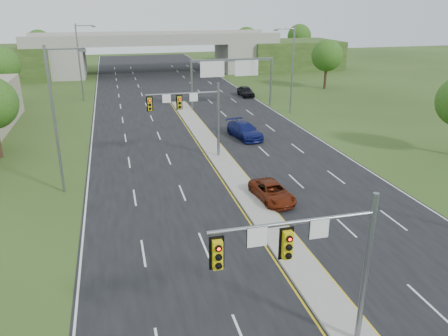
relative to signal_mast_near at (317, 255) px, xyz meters
name	(u,v)px	position (x,y,z in m)	size (l,w,h in m)	color
road	(198,129)	(2.26, 35.07, -4.72)	(24.00, 160.00, 0.02)	black
median	(224,163)	(2.26, 23.07, -4.63)	(2.00, 54.00, 0.16)	gray
lane_markings	(204,145)	(1.66, 28.99, -4.70)	(23.72, 160.00, 0.01)	gold
signal_mast_near	(317,255)	(0.00, 0.00, 0.00)	(6.62, 0.60, 7.00)	slate
signal_mast_far	(194,109)	(0.00, 25.00, 0.00)	(6.62, 0.60, 7.00)	slate
sign_gantry	(231,70)	(8.95, 44.99, 0.51)	(11.58, 0.44, 6.67)	slate
overpass	(155,56)	(2.26, 80.07, -1.17)	(80.00, 14.00, 8.10)	gray
lightpole_l_mid	(57,114)	(-11.03, 20.07, 1.38)	(2.85, 0.25, 11.00)	slate
lightpole_l_far	(81,59)	(-11.03, 55.07, 1.38)	(2.85, 0.25, 11.00)	slate
lightpole_r_far	(291,66)	(15.56, 40.07, 1.38)	(2.85, 0.25, 11.00)	slate
tree_l_mid	(1,66)	(-21.74, 55.07, 0.78)	(5.20, 5.20, 8.12)	#382316
tree_r_mid	(327,56)	(28.26, 55.07, 0.78)	(5.20, 5.20, 8.12)	#382316
tree_back_b	(39,43)	(-21.74, 94.07, 0.78)	(5.60, 5.60, 8.32)	#382316
tree_back_c	(247,39)	(26.26, 94.07, 0.78)	(5.60, 5.60, 8.32)	#382316
tree_back_d	(299,36)	(40.26, 94.07, 1.11)	(6.00, 6.00, 8.85)	#382316
car_far_a	(272,192)	(3.76, 14.59, -4.05)	(2.16, 4.69, 1.30)	#5B1B09
car_far_b	(245,130)	(6.48, 30.46, -3.89)	(2.27, 5.59, 1.62)	#0D1553
car_far_c	(246,91)	(13.26, 52.11, -3.93)	(1.83, 4.54, 1.55)	black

